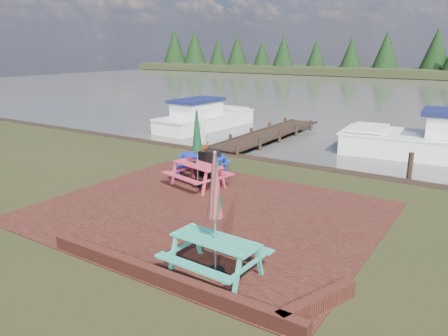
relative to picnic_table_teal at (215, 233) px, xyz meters
name	(u,v)px	position (x,y,z in m)	size (l,w,h in m)	color
ground	(184,224)	(-2.12, 1.68, -0.88)	(120.00, 120.00, 0.00)	black
paving	(207,212)	(-2.12, 2.68, -0.87)	(9.00, 7.50, 0.02)	#3C1713
brick_wall	(194,284)	(0.03, -0.74, -0.73)	(6.21, 1.79, 0.30)	#4C1E16
water	(428,95)	(-2.12, 38.68, -0.88)	(120.00, 60.00, 0.02)	#434239
picnic_table_teal	(215,233)	(0.00, 0.00, 0.00)	(1.87, 1.68, 2.50)	teal
picnic_table_red	(197,161)	(-3.67, 4.37, 0.00)	(2.13, 1.99, 2.50)	#C13149
picnic_table_blue	(203,153)	(-4.36, 5.60, -0.08)	(1.87, 1.73, 2.28)	#1525A3
chalkboard	(210,163)	(-3.96, 5.46, -0.38)	(0.62, 0.66, 0.95)	black
jetty	(268,134)	(-5.62, 12.96, -0.76)	(1.76, 9.08, 1.00)	black
boat_jetty	(204,119)	(-10.25, 13.87, -0.49)	(2.74, 6.86, 1.95)	white
person	(203,135)	(-5.77, 7.55, 0.10)	(0.71, 0.47, 1.95)	gray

